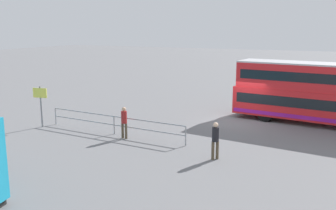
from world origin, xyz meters
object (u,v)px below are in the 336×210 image
at_px(double_decker_bus, 329,94).
at_px(info_sign, 41,100).
at_px(pedestrian_near_railing, 124,120).
at_px(pedestrian_crossing, 215,138).

xyz_separation_m(double_decker_bus, info_sign, (15.77, 8.15, -0.26)).
relative_size(double_decker_bus, pedestrian_near_railing, 6.73).
bearing_deg(info_sign, pedestrian_crossing, 175.42).
bearing_deg(pedestrian_near_railing, pedestrian_crossing, 169.49).
xyz_separation_m(double_decker_bus, pedestrian_near_railing, (9.86, 8.03, -0.95)).
height_order(double_decker_bus, info_sign, double_decker_bus).
bearing_deg(info_sign, double_decker_bus, -152.67).
bearing_deg(pedestrian_near_railing, double_decker_bus, -140.86).
relative_size(pedestrian_near_railing, info_sign, 0.70).
distance_m(double_decker_bus, pedestrian_near_railing, 12.75).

